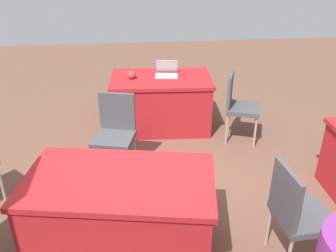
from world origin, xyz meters
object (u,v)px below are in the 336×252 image
(yarn_ball, at_px, (132,75))
(laptop_silver, at_px, (167,73))
(table_foreground, at_px, (161,103))
(chair_aisle, at_px, (239,103))
(scissors_red, at_px, (183,74))
(table_back_left, at_px, (122,215))
(chair_back_row, at_px, (115,130))
(chair_by_pillar, at_px, (297,211))

(yarn_ball, bearing_deg, laptop_silver, -169.70)
(laptop_silver, bearing_deg, table_foreground, 51.66)
(chair_aisle, xyz_separation_m, laptop_silver, (0.92, -0.57, 0.27))
(yarn_ball, height_order, scissors_red, yarn_ball)
(table_back_left, distance_m, chair_back_row, 1.27)
(chair_by_pillar, height_order, scissors_red, chair_by_pillar)
(laptop_silver, bearing_deg, chair_aisle, 156.02)
(chair_back_row, distance_m, yarn_ball, 1.20)
(chair_aisle, bearing_deg, laptop_silver, -101.36)
(scissors_red, bearing_deg, laptop_silver, -39.67)
(laptop_silver, relative_size, scissors_red, 1.97)
(table_foreground, xyz_separation_m, scissors_red, (-0.33, -0.12, 0.39))
(table_back_left, distance_m, chair_aisle, 2.49)
(table_back_left, height_order, yarn_ball, yarn_ball)
(table_foreground, height_order, laptop_silver, laptop_silver)
(chair_aisle, xyz_separation_m, scissors_red, (0.69, -0.61, 0.24))
(yarn_ball, distance_m, scissors_red, 0.76)
(table_foreground, distance_m, table_back_left, 2.47)
(yarn_ball, relative_size, scissors_red, 0.65)
(chair_by_pillar, xyz_separation_m, laptop_silver, (0.77, -2.77, 0.28))
(table_foreground, xyz_separation_m, chair_by_pillar, (-0.86, 2.68, 0.15))
(laptop_silver, height_order, scissors_red, laptop_silver)
(table_foreground, bearing_deg, chair_by_pillar, 107.77)
(table_foreground, relative_size, chair_by_pillar, 1.57)
(chair_by_pillar, height_order, chair_back_row, chair_back_row)
(table_foreground, relative_size, chair_back_row, 1.53)
(chair_back_row, relative_size, yarn_ball, 8.29)
(chair_back_row, bearing_deg, chair_by_pillar, 149.17)
(table_back_left, height_order, laptop_silver, laptop_silver)
(chair_aisle, distance_m, chair_by_pillar, 2.20)
(chair_aisle, height_order, laptop_silver, laptop_silver)
(chair_aisle, bearing_deg, chair_by_pillar, 16.52)
(chair_aisle, xyz_separation_m, chair_back_row, (1.65, 0.66, 0.02))
(chair_by_pillar, xyz_separation_m, yarn_ball, (1.28, -2.68, 0.30))
(chair_aisle, distance_m, scissors_red, 0.95)
(chair_back_row, distance_m, laptop_silver, 1.46)
(table_foreground, bearing_deg, table_back_left, 76.74)
(table_back_left, distance_m, scissors_red, 2.70)
(chair_back_row, bearing_deg, yarn_ball, -86.23)
(laptop_silver, bearing_deg, yarn_ball, 18.17)
(chair_by_pillar, height_order, laptop_silver, laptop_silver)
(table_foreground, distance_m, chair_by_pillar, 2.82)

